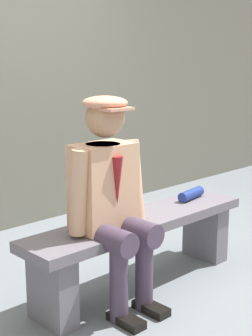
% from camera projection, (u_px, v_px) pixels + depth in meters
% --- Properties ---
extents(ground_plane, '(30.00, 30.00, 0.00)m').
position_uv_depth(ground_plane, '(139.00, 285.00, 3.39)').
color(ground_plane, slate).
extents(bench, '(1.73, 0.39, 0.48)m').
position_uv_depth(bench, '(140.00, 238.00, 3.32)').
color(bench, slate).
rests_on(bench, ground).
extents(seated_man, '(0.55, 0.55, 1.29)m').
position_uv_depth(seated_man, '(110.00, 193.00, 2.98)').
color(seated_man, tan).
rests_on(seated_man, ground).
extents(rolled_magazine, '(0.27, 0.11, 0.08)m').
position_uv_depth(rolled_magazine, '(191.00, 194.00, 3.70)').
color(rolled_magazine, navy).
rests_on(rolled_magazine, bench).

